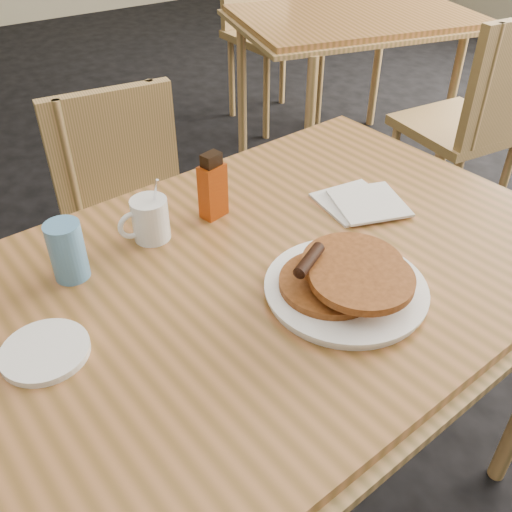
{
  "coord_description": "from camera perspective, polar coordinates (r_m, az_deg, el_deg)",
  "views": [
    {
      "loc": [
        -0.43,
        -0.66,
        1.43
      ],
      "look_at": [
        0.01,
        0.03,
        0.81
      ],
      "focal_mm": 40.0,
      "sensor_mm": 36.0,
      "label": 1
    }
  ],
  "objects": [
    {
      "name": "neighbor_table",
      "position": [
        2.86,
        9.86,
        21.94
      ],
      "size": [
        1.23,
        0.97,
        0.75
      ],
      "rotation": [
        0.0,
        0.0,
        -0.23
      ],
      "color": "#A6693B",
      "rests_on": "floor"
    },
    {
      "name": "coffee_mug",
      "position": [
        1.18,
        -10.64,
        3.68
      ],
      "size": [
        0.11,
        0.08,
        0.14
      ],
      "rotation": [
        0.0,
        0.0,
        -0.24
      ],
      "color": "white",
      "rests_on": "main_table"
    },
    {
      "name": "pancake_plate",
      "position": [
        1.04,
        9.01,
        -2.64
      ],
      "size": [
        0.3,
        0.3,
        0.09
      ],
      "rotation": [
        0.0,
        0.0,
        0.07
      ],
      "color": "white",
      "rests_on": "main_table"
    },
    {
      "name": "main_table",
      "position": [
        1.14,
        1.46,
        -2.4
      ],
      "size": [
        1.36,
        0.99,
        0.75
      ],
      "rotation": [
        0.0,
        0.0,
        0.1
      ],
      "color": "#A6693B",
      "rests_on": "floor"
    },
    {
      "name": "blue_tumbler",
      "position": [
        1.1,
        -18.35,
        0.49
      ],
      "size": [
        0.08,
        0.08,
        0.12
      ],
      "primitive_type": "cylinder",
      "rotation": [
        0.0,
        0.0,
        -0.15
      ],
      "color": "#538EC2",
      "rests_on": "main_table"
    },
    {
      "name": "chair_neighbor_far",
      "position": [
        3.46,
        1.01,
        23.37
      ],
      "size": [
        0.49,
        0.49,
        1.01
      ],
      "rotation": [
        0.0,
        0.0,
        0.07
      ],
      "color": "tan",
      "rests_on": "floor"
    },
    {
      "name": "side_saucer",
      "position": [
        0.99,
        -20.34,
        -8.94
      ],
      "size": [
        0.14,
        0.14,
        0.01
      ],
      "primitive_type": "cylinder",
      "rotation": [
        0.0,
        0.0,
        -0.01
      ],
      "color": "white",
      "rests_on": "main_table"
    },
    {
      "name": "chair_neighbor_near",
      "position": [
        2.44,
        21.63,
        13.34
      ],
      "size": [
        0.45,
        0.45,
        0.92
      ],
      "rotation": [
        0.0,
        0.0,
        -0.08
      ],
      "color": "tan",
      "rests_on": "floor"
    },
    {
      "name": "napkin_stack",
      "position": [
        1.31,
        10.5,
        5.29
      ],
      "size": [
        0.19,
        0.2,
        0.01
      ],
      "rotation": [
        0.0,
        0.0,
        -0.1
      ],
      "color": "white",
      "rests_on": "main_table"
    },
    {
      "name": "chair_main_far",
      "position": [
        1.78,
        -12.22,
        4.68
      ],
      "size": [
        0.42,
        0.42,
        0.84
      ],
      "rotation": [
        0.0,
        0.0,
        -0.1
      ],
      "color": "tan",
      "rests_on": "floor"
    },
    {
      "name": "floor",
      "position": [
        1.64,
        0.27,
        -24.03
      ],
      "size": [
        10.0,
        10.0,
        0.0
      ],
      "primitive_type": "plane",
      "color": "black",
      "rests_on": "ground"
    },
    {
      "name": "syrup_bottle",
      "position": [
        1.22,
        -4.35,
        6.82
      ],
      "size": [
        0.06,
        0.05,
        0.15
      ],
      "rotation": [
        0.0,
        0.0,
        0.26
      ],
      "color": "maroon",
      "rests_on": "main_table"
    }
  ]
}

